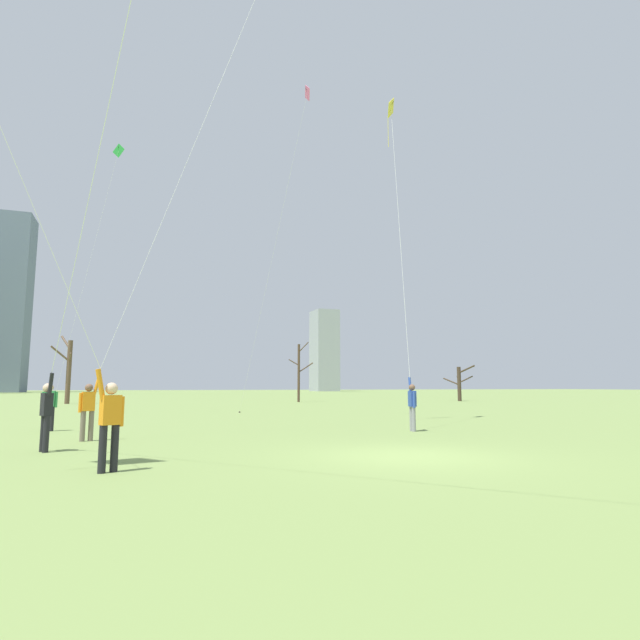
% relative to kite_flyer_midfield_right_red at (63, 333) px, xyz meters
% --- Properties ---
extents(ground_plane, '(400.00, 400.00, 0.00)m').
position_rel_kite_flyer_midfield_right_red_xyz_m(ground_plane, '(7.34, -1.88, -2.69)').
color(ground_plane, '#7A934C').
extents(kite_flyer_midfield_right_red, '(4.00, 13.34, 15.02)m').
position_rel_kite_flyer_midfield_right_red_xyz_m(kite_flyer_midfield_right_red, '(0.00, 0.00, 0.00)').
color(kite_flyer_midfield_right_red, black).
rests_on(kite_flyer_midfield_right_red, ground).
extents(kite_flyer_midfield_left_white, '(7.63, 2.96, 22.21)m').
position_rel_kite_flyer_midfield_right_red_xyz_m(kite_flyer_midfield_left_white, '(1.91, 4.63, 3.38)').
color(kite_flyer_midfield_left_white, '#726656').
rests_on(kite_flyer_midfield_left_white, ground).
extents(kite_flyer_far_back_yellow, '(1.98, 4.81, 14.92)m').
position_rel_kite_flyer_midfield_right_red_xyz_m(kite_flyer_far_back_yellow, '(10.85, 4.39, 0.24)').
color(kite_flyer_far_back_yellow, gray).
rests_on(kite_flyer_far_back_yellow, ground).
extents(kite_flyer_midfield_center_orange, '(6.68, 1.59, 15.26)m').
position_rel_kite_flyer_midfield_right_red_xyz_m(kite_flyer_midfield_center_orange, '(-0.36, -2.32, 1.82)').
color(kite_flyer_midfield_center_orange, black).
rests_on(kite_flyer_midfield_center_orange, ground).
extents(bystander_far_off_by_trees, '(0.51, 0.23, 1.62)m').
position_rel_kite_flyer_midfield_right_red_xyz_m(bystander_far_off_by_trees, '(-1.32, 7.97, -1.79)').
color(bystander_far_off_by_trees, black).
rests_on(bystander_far_off_by_trees, ground).
extents(distant_kite_low_near_trees_pink, '(2.21, 6.99, 17.10)m').
position_rel_kite_flyer_midfield_right_red_xyz_m(distant_kite_low_near_trees_pink, '(9.00, 12.59, 11.75)').
color(distant_kite_low_near_trees_pink, pink).
rests_on(distant_kite_low_near_trees_pink, ground).
extents(distant_kite_high_overhead_green, '(3.20, 1.51, 15.35)m').
position_rel_kite_flyer_midfield_right_red_xyz_m(distant_kite_high_overhead_green, '(-0.44, 18.23, 10.21)').
color(distant_kite_high_overhead_green, green).
rests_on(distant_kite_high_overhead_green, ground).
extents(bare_tree_rightmost, '(1.77, 2.57, 6.13)m').
position_rel_kite_flyer_midfield_right_red_xyz_m(bare_tree_rightmost, '(-4.38, 38.45, 0.42)').
color(bare_tree_rightmost, brown).
rests_on(bare_tree_rightmost, ground).
extents(bare_tree_center, '(2.56, 1.00, 5.89)m').
position_rel_kite_flyer_midfield_right_red_xyz_m(bare_tree_center, '(16.51, 36.78, 0.30)').
color(bare_tree_center, '#4C3828').
rests_on(bare_tree_center, ground).
extents(bare_tree_right_of_center, '(1.63, 3.90, 3.70)m').
position_rel_kite_flyer_midfield_right_red_xyz_m(bare_tree_right_of_center, '(33.28, 34.33, -0.72)').
color(bare_tree_right_of_center, '#423326').
rests_on(bare_tree_right_of_center, ground).
extents(skyline_mid_tower_right, '(8.94, 10.15, 45.62)m').
position_rel_kite_flyer_midfield_right_red_xyz_m(skyline_mid_tower_right, '(-30.58, 137.62, 20.12)').
color(skyline_mid_tower_right, slate).
rests_on(skyline_mid_tower_right, ground).
extents(skyline_squat_block, '(6.91, 8.94, 24.58)m').
position_rel_kite_flyer_midfield_right_red_xyz_m(skyline_squat_block, '(54.86, 136.92, 9.60)').
color(skyline_squat_block, '#9EA3AD').
rests_on(skyline_squat_block, ground).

